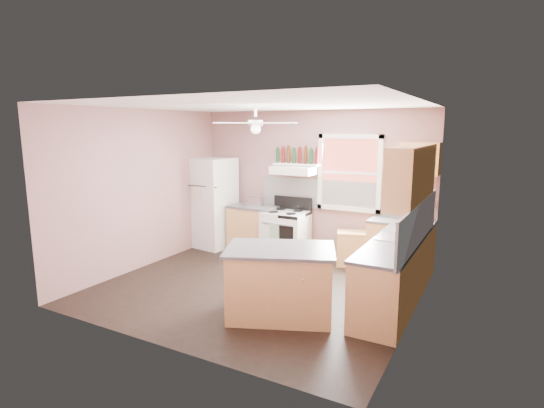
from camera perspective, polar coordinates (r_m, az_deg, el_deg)
The scene contains 32 objects.
floor at distance 6.53m, azimuth -2.07°, elevation -11.19°, with size 4.50×4.50×0.00m, color black.
ceiling at distance 6.09m, azimuth -2.23°, elevation 13.18°, with size 4.50×4.50×0.00m, color white.
wall_back at distance 7.96m, azimuth 5.31°, elevation 2.70°, with size 4.50×0.05×2.70m, color #8D6361.
wall_right at distance 5.40m, azimuth 19.13°, elevation -1.41°, with size 0.05×4.00×2.70m, color #8D6361.
wall_left at distance 7.58m, azimuth -17.13°, elevation 1.91°, with size 0.05×4.00×2.70m, color #8D6361.
backsplash_back at distance 7.78m, azimuth 8.22°, elevation 1.17°, with size 2.90×0.03×0.55m, color white.
backsplash_right at distance 5.73m, azimuth 19.13°, elevation -2.55°, with size 0.03×2.60×0.55m, color white.
window_view at distance 7.63m, azimuth 10.41°, elevation 4.14°, with size 1.00×0.02×1.20m, color brown.
window_frame at distance 7.60m, azimuth 10.34°, elevation 4.13°, with size 1.16×0.07×1.36m, color white.
refrigerator at distance 8.61m, azimuth -7.95°, elevation 0.17°, with size 0.76×0.74×1.79m, color white.
base_cabinet_left at distance 8.32m, azimuth -2.42°, elevation -3.38°, with size 0.90×0.60×0.86m, color tan.
counter_left at distance 8.23m, azimuth -2.44°, elevation -0.33°, with size 0.92×0.62×0.04m, color #454547.
toaster at distance 8.18m, azimuth -2.32°, elevation 0.39°, with size 0.28×0.16×0.18m, color silver.
stove at distance 7.90m, azimuth 1.84°, elevation -4.12°, with size 0.78×0.64×0.86m, color white.
range_hood at distance 7.78m, azimuth 2.98°, elevation 4.56°, with size 0.78×0.50×0.14m, color white.
bottle_shelf at distance 7.87m, azimuth 3.36°, elevation 5.36°, with size 0.90×0.26×0.03m, color white.
cart at distance 7.60m, azimuth 10.89°, elevation -5.99°, with size 0.57×0.38×0.57m, color tan.
base_cabinet_corner at distance 7.33m, azimuth 16.89°, elevation -5.71°, with size 1.00×0.60×0.86m, color tan.
base_cabinet_right at distance 5.98m, azimuth 15.99°, elevation -9.27°, with size 0.60×2.20×0.86m, color tan.
counter_corner at distance 7.22m, azimuth 17.07°, elevation -2.27°, with size 1.02×0.62×0.04m, color #454547.
counter_right at distance 5.85m, azimuth 16.11°, elevation -5.10°, with size 0.62×2.22×0.04m, color #454547.
sink at distance 6.04m, azimuth 16.53°, elevation -4.50°, with size 0.55×0.45×0.03m, color silver.
faucet at distance 5.99m, azimuth 18.07°, elevation -3.96°, with size 0.03×0.03×0.14m, color silver.
upper_cabinet_right at distance 5.85m, azimuth 18.31°, elevation 3.77°, with size 0.33×1.80×0.76m, color tan.
upper_cabinet_corner at distance 7.17m, azimuth 19.28°, elevation 5.77°, with size 0.60×0.33×0.52m, color tan.
paper_towel at distance 7.26m, azimuth 19.95°, elevation 0.60°, with size 0.12×0.12×0.26m, color white.
island at distance 5.49m, azimuth 1.10°, elevation -10.66°, with size 1.28×0.81×0.86m, color tan.
island_top at distance 5.34m, azimuth 1.12°, elevation -6.14°, with size 1.35×0.88×0.04m, color #454547.
ceiling_fan_hub at distance 6.08m, azimuth -2.22°, elevation 10.83°, with size 0.20×0.20×0.08m, color white.
soap_bottle at distance 5.78m, azimuth 16.40°, elevation -3.97°, with size 0.08×0.08×0.22m, color silver.
red_caddy at distance 6.58m, azimuth 17.38°, elevation -2.84°, with size 0.18×0.12×0.10m, color red.
wine_bottles at distance 7.86m, azimuth 3.38°, elevation 6.51°, with size 0.86×0.06×0.31m.
Camera 1 is at (3.11, -5.23, 2.38)m, focal length 28.00 mm.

